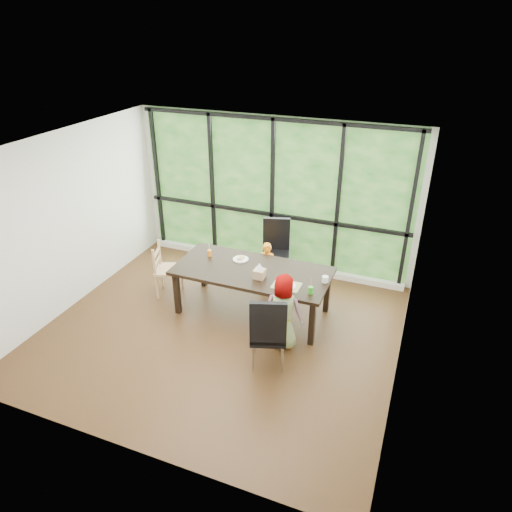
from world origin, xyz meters
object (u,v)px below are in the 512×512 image
chair_end_beech (168,270)px  child_toddler (267,268)px  child_older (283,312)px  orange_cup (210,253)px  dining_table (252,291)px  tissue_box (259,274)px  white_mug (325,279)px  chair_window_leather (276,252)px  plate_far (241,259)px  chair_interior_leather (268,329)px  plate_near (287,286)px  green_cup (311,290)px

chair_end_beech → child_toddler: chair_end_beech is taller
chair_end_beech → child_older: (2.16, -0.60, 0.10)m
child_toddler → orange_cup: bearing=-151.9°
dining_table → tissue_box: size_ratio=14.78×
child_toddler → white_mug: bearing=-32.1°
dining_table → child_toddler: size_ratio=2.64×
chair_end_beech → child_older: size_ratio=0.81×
chair_window_leather → plate_far: (-0.29, -0.84, 0.22)m
chair_interior_leather → white_mug: (0.46, 1.08, 0.26)m
orange_cup → plate_far: bearing=7.7°
dining_table → child_toddler: child_toddler is taller
plate_near → child_older: bearing=-80.2°
child_toddler → orange_cup: (-0.79, -0.48, 0.36)m
green_cup → chair_end_beech: bearing=172.6°
chair_end_beech → white_mug: chair_end_beech is taller
chair_interior_leather → chair_end_beech: chair_interior_leather is taller
orange_cup → child_older: bearing=-27.5°
chair_interior_leather → plate_far: (-0.92, 1.26, 0.22)m
chair_window_leather → white_mug: 1.52m
chair_end_beech → child_toddler: size_ratio=1.02×
green_cup → white_mug: green_cup is taller
white_mug → orange_cup: bearing=176.4°
green_cup → tissue_box: bearing=170.1°
chair_interior_leather → green_cup: bearing=-134.5°
chair_interior_leather → orange_cup: chair_interior_leather is taller
child_older → plate_near: child_older is taller
dining_table → orange_cup: (-0.79, 0.16, 0.43)m
chair_end_beech → white_mug: bearing=-108.0°
plate_far → green_cup: bearing=-23.5°
chair_window_leather → orange_cup: bearing=-147.8°
plate_far → orange_cup: bearing=-172.3°
chair_end_beech → plate_far: size_ratio=3.67×
chair_window_leather → child_older: bearing=-84.4°
orange_cup → green_cup: bearing=-15.3°
plate_near → tissue_box: size_ratio=1.63×
green_cup → child_toddler: bearing=135.5°
white_mug → plate_far: bearing=172.3°
chair_end_beech → plate_far: 1.24m
chair_interior_leather → orange_cup: size_ratio=10.41×
plate_near → tissue_box: tissue_box is taller
orange_cup → green_cup: size_ratio=0.99×
child_toddler → green_cup: bearing=-47.9°
green_cup → white_mug: bearing=73.0°
chair_window_leather → white_mug: bearing=-59.7°
child_older → plate_far: bearing=-44.2°
chair_window_leather → child_older: size_ratio=0.97×
chair_end_beech → green_cup: 2.50m
child_older → plate_near: bearing=-83.8°
chair_window_leather → chair_end_beech: bearing=-160.6°
green_cup → chair_window_leather: bearing=125.3°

